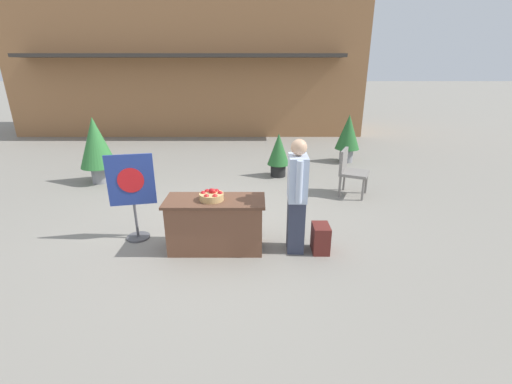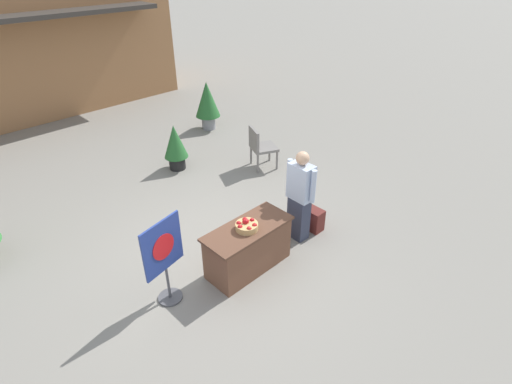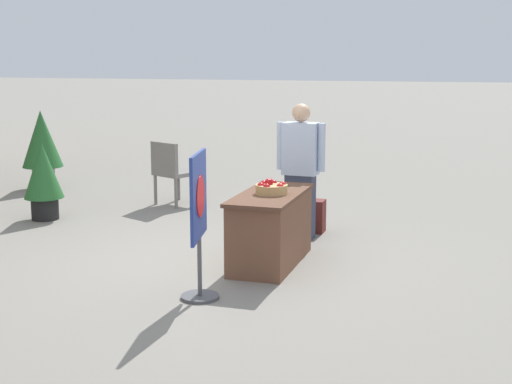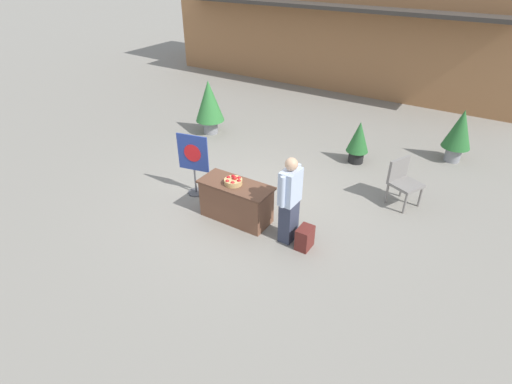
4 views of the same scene
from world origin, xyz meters
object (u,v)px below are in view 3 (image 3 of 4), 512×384
Objects in this scene: apple_basket at (271,188)px; display_table at (271,228)px; patio_chair at (172,169)px; potted_plant_far_right at (42,143)px; person_visitor at (301,171)px; poster_board at (199,217)px; backpack at (311,216)px; potted_plant_far_left at (43,177)px.

display_table is at bearing 22.16° from apple_basket.
potted_plant_far_right is (0.61, 2.67, 0.23)m from patio_chair.
person_visitor is 1.22× the size of poster_board.
apple_basket is at bearing -157.84° from display_table.
display_table is at bearing 0.00° from person_visitor.
display_table is 0.46m from apple_basket.
backpack is (0.37, -0.06, -0.64)m from person_visitor.
display_table is 3.45m from patio_chair.
person_visitor reaches higher than patio_chair.
apple_basket is at bearing -108.16° from potted_plant_far_left.
potted_plant_far_right reaches higher than apple_basket.
potted_plant_far_left is at bearing 71.84° from apple_basket.
potted_plant_far_right reaches higher than display_table.
person_visitor reaches higher than poster_board.
potted_plant_far_right is at bearing 34.01° from potted_plant_far_left.
potted_plant_far_right reaches higher than backpack.
display_table is 1.05× the size of poster_board.
potted_plant_far_left is at bearing 131.72° from poster_board.
apple_basket is at bearing 0.83° from person_visitor.
potted_plant_far_right is at bearing 101.76° from patio_chair.
apple_basket is 1.71m from backpack.
person_visitor is at bearing -111.79° from potted_plant_far_right.
display_table is at bearing 64.68° from poster_board.
display_table is 3.44× the size of backpack.
potted_plant_far_right reaches higher than potted_plant_far_left.
patio_chair is 1.92m from potted_plant_far_left.
display_table is at bearing 176.36° from backpack.
poster_board is 4.34m from patio_chair.
person_visitor is at bearing -89.52° from potted_plant_far_left.
patio_chair is at bearing 41.89° from display_table.
apple_basket is 0.32× the size of potted_plant_far_left.
display_table is 1.26m from person_visitor.
poster_board reaches higher than apple_basket.
apple_basket is 0.25× the size of poster_board.
apple_basket is 0.82× the size of backpack.
poster_board is (-1.29, 0.31, 0.38)m from display_table.
backpack is 5.35m from potted_plant_far_right.
patio_chair is at bearing 105.54° from poster_board.
potted_plant_far_right is at bearing 57.16° from apple_basket.
display_table is 1.38m from poster_board.
patio_chair is (2.60, 2.31, -0.29)m from apple_basket.
person_visitor is 1.56× the size of potted_plant_far_left.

